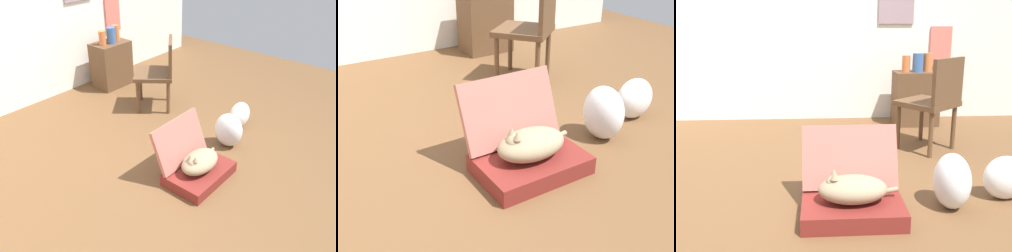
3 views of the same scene
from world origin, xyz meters
TOP-DOWN VIEW (x-y plane):
  - ground_plane at (0.00, 0.00)m, footprint 7.68×7.68m
  - suitcase_base at (0.12, -0.45)m, footprint 0.65×0.44m
  - suitcase_lid at (0.12, -0.21)m, footprint 0.65×0.20m
  - cat at (0.11, -0.45)m, footprint 0.52×0.28m
  - plastic_bag_white at (0.79, -0.35)m, footprint 0.24×0.32m
  - plastic_bag_clear at (1.22, -0.24)m, footprint 0.32×0.21m
  - side_table at (1.09, 1.85)m, footprint 0.53×0.36m
  - chair at (1.01, 0.84)m, footprint 0.68×0.68m

SIDE VIEW (x-z plane):
  - ground_plane at x=0.00m, z-range 0.00..0.00m
  - suitcase_base at x=0.12m, z-range 0.00..0.11m
  - plastic_bag_clear at x=1.22m, z-range 0.00..0.32m
  - plastic_bag_white at x=0.79m, z-range 0.00..0.38m
  - cat at x=0.11m, z-range 0.09..0.31m
  - suitcase_lid at x=0.12m, z-range 0.11..0.54m
  - side_table at x=1.09m, z-range 0.00..0.65m
  - chair at x=1.01m, z-range 0.05..0.96m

